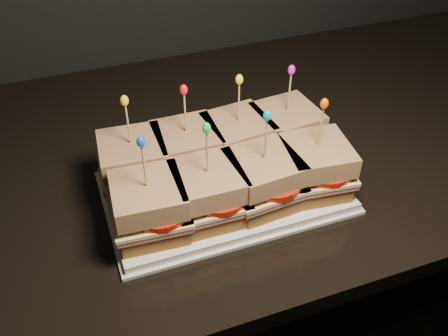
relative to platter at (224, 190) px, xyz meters
name	(u,v)px	position (x,y,z in m)	size (l,w,h in m)	color
granite_slab	(18,193)	(-0.32, 0.14, -0.03)	(2.38, 0.75, 0.03)	black
platter	(224,190)	(0.00, 0.00, 0.00)	(0.37, 0.23, 0.02)	white
platter_rim	(224,192)	(0.00, 0.00, -0.01)	(0.38, 0.24, 0.01)	white
sandwich_0_bread_bot	(136,178)	(-0.13, 0.05, 0.02)	(0.10, 0.10, 0.03)	brown
sandwich_0_ham	(135,169)	(-0.13, 0.05, 0.04)	(0.11, 0.10, 0.01)	tan
sandwich_0_cheese	(134,166)	(-0.13, 0.05, 0.05)	(0.11, 0.11, 0.01)	#FFEAAE
sandwich_0_tomato	(142,163)	(-0.12, 0.05, 0.05)	(0.10, 0.10, 0.01)	red
sandwich_0_bread_top	(132,151)	(-0.13, 0.05, 0.08)	(0.10, 0.10, 0.03)	#71350E
sandwich_0_pick	(128,126)	(-0.13, 0.05, 0.12)	(0.00, 0.00, 0.09)	tan
sandwich_0_frill	(125,101)	(-0.13, 0.05, 0.17)	(0.01, 0.01, 0.02)	yellow
sandwich_1_bread_bot	(188,166)	(-0.04, 0.05, 0.02)	(0.10, 0.10, 0.03)	brown
sandwich_1_ham	(188,157)	(-0.04, 0.05, 0.04)	(0.11, 0.10, 0.01)	tan
sandwich_1_cheese	(188,154)	(-0.04, 0.05, 0.05)	(0.11, 0.11, 0.01)	#FFEAAE
sandwich_1_tomato	(195,151)	(-0.03, 0.05, 0.05)	(0.10, 0.10, 0.01)	red
sandwich_1_bread_top	(187,140)	(-0.04, 0.05, 0.08)	(0.10, 0.10, 0.03)	#71350E
sandwich_1_pick	(185,115)	(-0.04, 0.05, 0.12)	(0.00, 0.00, 0.09)	tan
sandwich_1_frill	(184,90)	(-0.04, 0.05, 0.17)	(0.01, 0.01, 0.02)	red
sandwich_2_bread_bot	(238,155)	(0.04, 0.05, 0.02)	(0.10, 0.10, 0.03)	brown
sandwich_2_ham	(238,146)	(0.04, 0.05, 0.04)	(0.11, 0.10, 0.01)	tan
sandwich_2_cheese	(238,143)	(0.04, 0.05, 0.05)	(0.11, 0.11, 0.01)	#FFEAAE
sandwich_2_tomato	(246,140)	(0.06, 0.05, 0.05)	(0.10, 0.10, 0.01)	red
sandwich_2_bread_top	(238,129)	(0.04, 0.05, 0.08)	(0.10, 0.10, 0.03)	#71350E
sandwich_2_pick	(239,105)	(0.04, 0.05, 0.12)	(0.00, 0.00, 0.09)	tan
sandwich_2_frill	(239,79)	(0.04, 0.05, 0.17)	(0.01, 0.01, 0.02)	#FCF012
sandwich_3_bread_bot	(284,144)	(0.13, 0.05, 0.02)	(0.10, 0.10, 0.03)	brown
sandwich_3_ham	(285,136)	(0.13, 0.05, 0.04)	(0.11, 0.10, 0.01)	tan
sandwich_3_cheese	(286,133)	(0.13, 0.05, 0.05)	(0.11, 0.11, 0.01)	#FFEAAE
sandwich_3_tomato	(294,129)	(0.14, 0.05, 0.05)	(0.10, 0.10, 0.01)	red
sandwich_3_bread_top	(287,119)	(0.13, 0.05, 0.08)	(0.10, 0.10, 0.03)	#71350E
sandwich_3_pick	(289,95)	(0.13, 0.05, 0.12)	(0.00, 0.00, 0.09)	tan
sandwich_3_frill	(292,70)	(0.13, 0.05, 0.17)	(0.01, 0.01, 0.02)	#C51BB3
sandwich_4_bread_bot	(151,222)	(-0.13, -0.05, 0.02)	(0.10, 0.10, 0.03)	brown
sandwich_4_ham	(150,213)	(-0.13, -0.05, 0.04)	(0.11, 0.10, 0.01)	tan
sandwich_4_cheese	(150,210)	(-0.13, -0.05, 0.05)	(0.11, 0.11, 0.01)	#FFEAAE
sandwich_4_tomato	(159,207)	(-0.12, -0.06, 0.05)	(0.10, 0.10, 0.01)	red
sandwich_4_bread_top	(148,195)	(-0.13, -0.05, 0.08)	(0.10, 0.10, 0.03)	#71350E
sandwich_4_pick	(144,169)	(-0.13, -0.05, 0.12)	(0.00, 0.00, 0.09)	tan
sandwich_4_frill	(141,142)	(-0.13, -0.05, 0.17)	(0.01, 0.01, 0.02)	blue
sandwich_5_bread_bot	(209,207)	(-0.04, -0.05, 0.02)	(0.10, 0.10, 0.03)	brown
sandwich_5_ham	(208,199)	(-0.04, -0.05, 0.04)	(0.11, 0.10, 0.01)	tan
sandwich_5_cheese	(208,195)	(-0.04, -0.05, 0.05)	(0.11, 0.11, 0.01)	#FFEAAE
sandwich_5_tomato	(217,192)	(-0.03, -0.06, 0.05)	(0.10, 0.10, 0.01)	red
sandwich_5_bread_top	(208,181)	(-0.04, -0.05, 0.08)	(0.10, 0.10, 0.03)	#71350E
sandwich_5_pick	(207,155)	(-0.04, -0.05, 0.12)	(0.00, 0.00, 0.09)	tan
sandwich_5_frill	(206,128)	(-0.04, -0.05, 0.17)	(0.01, 0.01, 0.02)	green
sandwich_6_bread_bot	(262,194)	(0.04, -0.05, 0.02)	(0.10, 0.10, 0.03)	brown
sandwich_6_ham	(263,185)	(0.04, -0.05, 0.04)	(0.11, 0.10, 0.01)	tan
sandwich_6_cheese	(263,182)	(0.04, -0.05, 0.05)	(0.11, 0.11, 0.01)	#FFEAAE
sandwich_6_tomato	(272,179)	(0.06, -0.06, 0.05)	(0.10, 0.10, 0.01)	red
sandwich_6_bread_top	(264,167)	(0.04, -0.05, 0.08)	(0.10, 0.10, 0.03)	#71350E
sandwich_6_pick	(266,142)	(0.04, -0.05, 0.12)	(0.00, 0.00, 0.09)	tan
sandwich_6_frill	(267,115)	(0.04, -0.05, 0.17)	(0.01, 0.01, 0.02)	#0895B3
sandwich_7_bread_bot	(313,181)	(0.13, -0.05, 0.02)	(0.10, 0.10, 0.03)	brown
sandwich_7_ham	(314,173)	(0.13, -0.05, 0.04)	(0.11, 0.10, 0.01)	tan
sandwich_7_cheese	(315,169)	(0.13, -0.05, 0.05)	(0.11, 0.11, 0.01)	#FFEAAE
sandwich_7_tomato	(324,166)	(0.14, -0.06, 0.05)	(0.10, 0.10, 0.01)	red
sandwich_7_bread_top	(317,155)	(0.13, -0.05, 0.08)	(0.10, 0.10, 0.03)	#71350E
sandwich_7_pick	(320,130)	(0.13, -0.05, 0.12)	(0.00, 0.00, 0.09)	tan
sandwich_7_frill	(324,104)	(0.13, -0.05, 0.17)	(0.01, 0.01, 0.02)	#F35304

